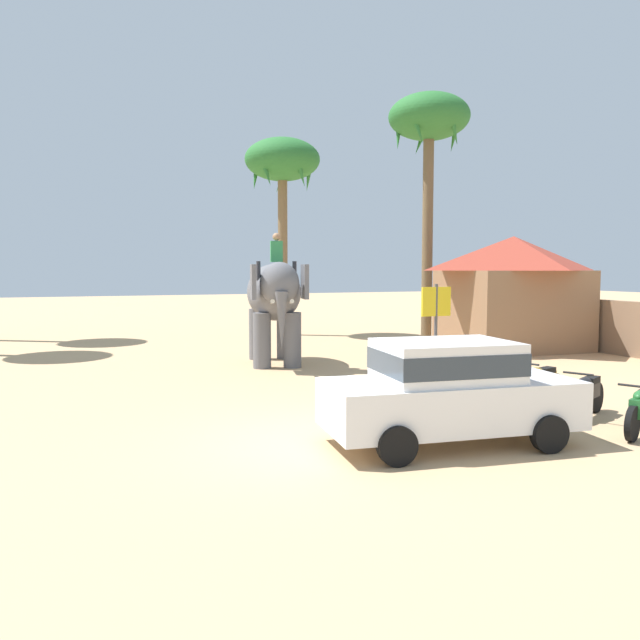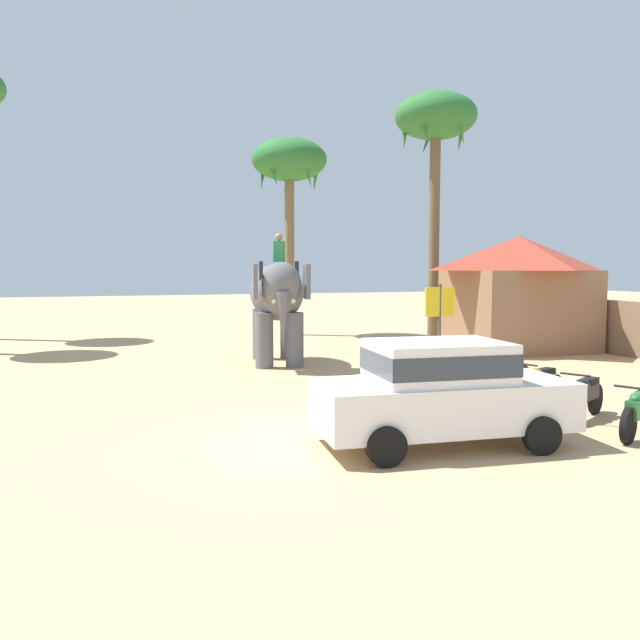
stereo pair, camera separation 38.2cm
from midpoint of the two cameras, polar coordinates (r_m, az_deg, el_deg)
ground_plane at (r=10.79m, az=1.43°, el=-10.74°), size 120.00×120.00×0.00m
car_sedan_foreground at (r=10.50m, az=11.85°, el=-6.08°), size 4.26×2.20×1.70m
elephant_with_mahout at (r=18.92m, az=-3.28°, el=1.99°), size 2.24×4.00×3.88m
motorcycle_nearest_camera at (r=12.25m, az=27.66°, el=-7.19°), size 1.65×0.94×0.94m
motorcycle_second_in_row at (r=13.20m, az=23.48°, el=-6.21°), size 1.64×0.96×0.94m
motorcycle_mid_row at (r=14.14m, az=19.80°, el=-5.40°), size 1.73×0.77×0.94m
motorcycle_fourth_in_row at (r=15.25m, az=17.20°, el=-4.62°), size 1.72×0.80×0.94m
motorcycle_far_in_row at (r=16.30m, az=14.20°, el=-3.96°), size 1.70×0.85×0.94m
motorcycle_end_of_row at (r=17.45m, az=11.75°, el=-3.36°), size 1.67×0.91×0.94m
palm_tree_behind_elephant at (r=26.39m, az=10.79°, el=16.83°), size 3.20×3.20×9.73m
palm_tree_far_back at (r=27.75m, az=-2.38°, el=13.71°), size 3.20×3.20×8.39m
roadside_hut at (r=23.37m, az=17.90°, el=2.61°), size 5.21×4.46×4.00m
signboard_yellow at (r=19.83m, az=11.27°, el=1.16°), size 1.00×0.10×2.40m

